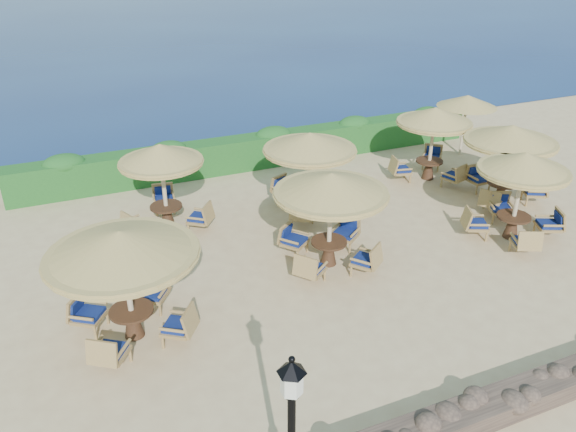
{
  "coord_description": "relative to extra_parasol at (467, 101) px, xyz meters",
  "views": [
    {
      "loc": [
        -6.94,
        -11.72,
        8.07
      ],
      "look_at": [
        -1.75,
        0.49,
        1.3
      ],
      "focal_mm": 35.0,
      "sensor_mm": 36.0,
      "label": 1
    }
  ],
  "objects": [
    {
      "name": "ground",
      "position": [
        -7.8,
        -5.2,
        -2.17
      ],
      "size": [
        120.0,
        120.0,
        0.0
      ],
      "primitive_type": "plane",
      "color": "tan",
      "rests_on": "ground"
    },
    {
      "name": "sea",
      "position": [
        -7.8,
        64.8,
        -2.17
      ],
      "size": [
        160.0,
        160.0,
        0.0
      ],
      "primitive_type": "plane",
      "color": "#0C1D4E",
      "rests_on": "ground"
    },
    {
      "name": "hedge",
      "position": [
        -7.8,
        2.0,
        -1.57
      ],
      "size": [
        18.0,
        0.9,
        1.2
      ],
      "primitive_type": "cube",
      "color": "#184B1B",
      "rests_on": "ground"
    },
    {
      "name": "stone_wall",
      "position": [
        -7.8,
        -11.4,
        -1.95
      ],
      "size": [
        15.0,
        0.65,
        0.44
      ],
      "primitive_type": "cube",
      "color": "brown",
      "rests_on": "ground"
    },
    {
      "name": "extra_parasol",
      "position": [
        0.0,
        0.0,
        0.0
      ],
      "size": [
        2.3,
        2.3,
        2.41
      ],
      "color": "beige",
      "rests_on": "ground"
    },
    {
      "name": "cafe_set_0",
      "position": [
        -14.0,
        -6.44,
        -0.25
      ],
      "size": [
        3.23,
        3.23,
        2.65
      ],
      "color": "beige",
      "rests_on": "ground"
    },
    {
      "name": "cafe_set_1",
      "position": [
        -8.66,
        -5.41,
        -0.3
      ],
      "size": [
        3.0,
        3.0,
        2.65
      ],
      "color": "beige",
      "rests_on": "ground"
    },
    {
      "name": "cafe_set_2",
      "position": [
        -3.07,
        -6.19,
        -0.42
      ],
      "size": [
        2.84,
        2.84,
        2.65
      ],
      "color": "beige",
      "rests_on": "ground"
    },
    {
      "name": "cafe_set_3",
      "position": [
        -12.2,
        -1.57,
        -0.34
      ],
      "size": [
        2.75,
        2.67,
        2.65
      ],
      "color": "beige",
      "rests_on": "ground"
    },
    {
      "name": "cafe_set_4",
      "position": [
        -7.82,
        -2.34,
        -0.24
      ],
      "size": [
        2.9,
        2.9,
        2.65
      ],
      "color": "beige",
      "rests_on": "ground"
    },
    {
      "name": "cafe_set_5",
      "position": [
        -2.7,
        -1.59,
        -0.3
      ],
      "size": [
        2.76,
        2.76,
        2.65
      ],
      "color": "beige",
      "rests_on": "ground"
    },
    {
      "name": "cafe_set_6",
      "position": [
        -1.68,
        -4.17,
        -0.23
      ],
      "size": [
        2.93,
        2.93,
        2.65
      ],
      "color": "beige",
      "rests_on": "ground"
    }
  ]
}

